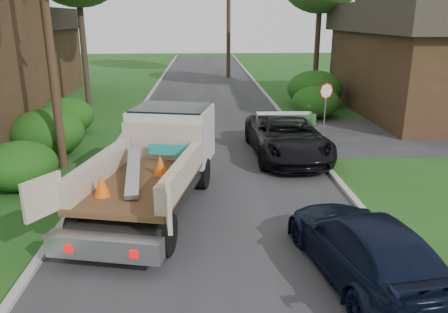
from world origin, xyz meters
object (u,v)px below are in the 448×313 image
at_px(navy_suv, 365,247).
at_px(flatbed_truck, 161,153).
at_px(house_right, 441,57).
at_px(house_left_far, 17,50).
at_px(stop_sign, 326,98).
at_px(black_pickup, 287,136).
at_px(utility_pole, 47,20).

bearing_deg(navy_suv, flatbed_truck, -53.73).
bearing_deg(house_right, house_left_far, 163.20).
height_order(house_right, navy_suv, house_right).
bearing_deg(stop_sign, house_left_far, 145.19).
relative_size(house_left_far, navy_suv, 1.56).
distance_m(black_pickup, navy_suv, 8.50).
relative_size(house_left_far, black_pickup, 1.30).
distance_m(stop_sign, house_left_far, 22.81).
relative_size(house_right, navy_suv, 2.67).
xyz_separation_m(stop_sign, house_right, (7.80, 5.00, 1.38)).
distance_m(house_right, flatbed_truck, 18.98).
bearing_deg(house_right, stop_sign, -147.34).
relative_size(stop_sign, house_left_far, 0.33).
xyz_separation_m(utility_pole, house_right, (18.48, 9.02, -2.01)).
bearing_deg(stop_sign, flatbed_truck, -134.45).
height_order(flatbed_truck, navy_suv, flatbed_truck).
bearing_deg(house_left_far, utility_pole, -64.77).
relative_size(stop_sign, black_pickup, 0.43).
xyz_separation_m(utility_pole, black_pickup, (8.38, 1.02, -4.37)).
bearing_deg(black_pickup, stop_sign, 50.45).
distance_m(utility_pole, house_left_far, 18.93).
xyz_separation_m(stop_sign, navy_suv, (-2.26, -11.50, -1.07)).
relative_size(black_pickup, navy_suv, 1.20).
bearing_deg(navy_suv, black_pickup, -98.66).
distance_m(flatbed_truck, black_pickup, 6.05).
height_order(stop_sign, flatbed_truck, flatbed_truck).
xyz_separation_m(house_right, black_pickup, (-10.10, -8.00, -2.35)).
distance_m(house_left_far, navy_suv, 29.60).
distance_m(utility_pole, black_pickup, 9.50).
xyz_separation_m(house_left_far, black_pickup, (16.40, -16.00, -2.24)).
bearing_deg(black_pickup, flatbed_truck, -140.81).
height_order(stop_sign, house_right, house_right).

